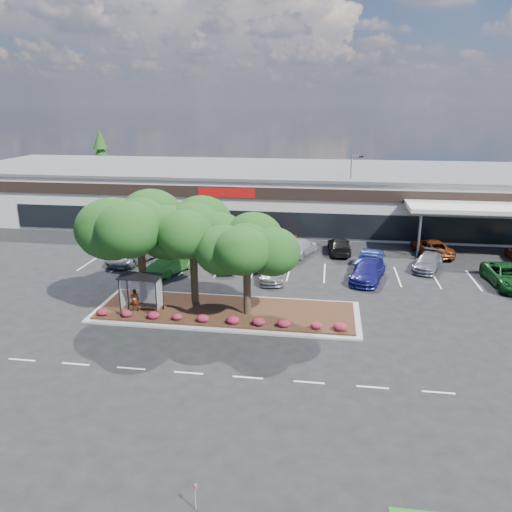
# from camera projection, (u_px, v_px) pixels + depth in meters

# --- Properties ---
(ground) EXTENTS (160.00, 160.00, 0.00)m
(ground) POSITION_uv_depth(u_px,v_px,m) (245.00, 342.00, 29.96)
(ground) COLOR black
(ground) RESTS_ON ground
(retail_store) EXTENTS (80.40, 25.20, 6.25)m
(retail_store) POSITION_uv_depth(u_px,v_px,m) (292.00, 193.00, 61.09)
(retail_store) COLOR beige
(retail_store) RESTS_ON ground
(landscape_island) EXTENTS (18.00, 6.00, 0.26)m
(landscape_island) POSITION_uv_depth(u_px,v_px,m) (226.00, 312.00, 33.99)
(landscape_island) COLOR gray
(landscape_island) RESTS_ON ground
(lane_markings) EXTENTS (33.12, 20.06, 0.01)m
(lane_markings) POSITION_uv_depth(u_px,v_px,m) (265.00, 283.00, 39.84)
(lane_markings) COLOR silver
(lane_markings) RESTS_ON ground
(shrub_row) EXTENTS (17.00, 0.80, 0.50)m
(shrub_row) POSITION_uv_depth(u_px,v_px,m) (220.00, 319.00, 31.89)
(shrub_row) COLOR maroon
(shrub_row) RESTS_ON landscape_island
(bus_shelter) EXTENTS (2.75, 1.55, 2.59)m
(bus_shelter) POSITION_uv_depth(u_px,v_px,m) (141.00, 283.00, 33.12)
(bus_shelter) COLOR black
(bus_shelter) RESTS_ON landscape_island
(island_tree_west) EXTENTS (7.20, 7.20, 7.89)m
(island_tree_west) POSITION_uv_depth(u_px,v_px,m) (141.00, 249.00, 34.10)
(island_tree_west) COLOR #17370E
(island_tree_west) RESTS_ON landscape_island
(island_tree_mid) EXTENTS (6.60, 6.60, 7.32)m
(island_tree_mid) POSITION_uv_depth(u_px,v_px,m) (193.00, 252.00, 34.36)
(island_tree_mid) COLOR #17370E
(island_tree_mid) RESTS_ON landscape_island
(island_tree_east) EXTENTS (5.80, 5.80, 6.50)m
(island_tree_east) POSITION_uv_depth(u_px,v_px,m) (247.00, 267.00, 32.50)
(island_tree_east) COLOR #17370E
(island_tree_east) RESTS_ON landscape_island
(conifer_north_west) EXTENTS (4.40, 4.40, 10.00)m
(conifer_north_west) POSITION_uv_depth(u_px,v_px,m) (102.00, 163.00, 76.18)
(conifer_north_west) COLOR #17370E
(conifer_north_west) RESTS_ON ground
(person_waiting) EXTENTS (0.68, 0.58, 1.58)m
(person_waiting) POSITION_uv_depth(u_px,v_px,m) (135.00, 300.00, 33.50)
(person_waiting) COLOR #594C47
(person_waiting) RESTS_ON landscape_island
(light_pole) EXTENTS (1.42, 0.72, 8.73)m
(light_pole) POSITION_uv_depth(u_px,v_px,m) (350.00, 201.00, 52.39)
(light_pole) COLOR gray
(light_pole) RESTS_ON ground
(survey_stake) EXTENTS (0.08, 0.14, 1.09)m
(survey_stake) POSITION_uv_depth(u_px,v_px,m) (196.00, 493.00, 17.41)
(survey_stake) COLOR tan
(survey_stake) RESTS_ON ground
(car_0) EXTENTS (4.09, 6.26, 1.60)m
(car_0) POSITION_uv_depth(u_px,v_px,m) (133.00, 254.00, 44.73)
(car_0) COLOR slate
(car_0) RESTS_ON ground
(car_1) EXTENTS (3.43, 5.22, 1.63)m
(car_1) POSITION_uv_depth(u_px,v_px,m) (171.00, 264.00, 41.89)
(car_1) COLOR #1C5319
(car_1) RESTS_ON ground
(car_2) EXTENTS (2.24, 4.48, 1.41)m
(car_2) POSITION_uv_depth(u_px,v_px,m) (225.00, 261.00, 42.87)
(car_2) COLOR white
(car_2) RESTS_ON ground
(car_3) EXTENTS (2.50, 5.16, 1.45)m
(car_3) POSITION_uv_depth(u_px,v_px,m) (250.00, 258.00, 43.83)
(car_3) COLOR #704406
(car_3) RESTS_ON ground
(car_4) EXTENTS (2.56, 4.81, 1.33)m
(car_4) POSITION_uv_depth(u_px,v_px,m) (270.00, 272.00, 40.32)
(car_4) COLOR slate
(car_4) RESTS_ON ground
(car_5) EXTENTS (2.79, 4.61, 1.43)m
(car_5) POSITION_uv_depth(u_px,v_px,m) (369.00, 259.00, 43.35)
(car_5) COLOR navy
(car_5) RESTS_ON ground
(car_6) EXTENTS (3.50, 5.86, 1.59)m
(car_6) POSITION_uv_depth(u_px,v_px,m) (368.00, 271.00, 40.17)
(car_6) COLOR navy
(car_6) RESTS_ON ground
(car_7) EXTENTS (3.52, 5.14, 1.38)m
(car_7) POSITION_uv_depth(u_px,v_px,m) (428.00, 262.00, 42.75)
(car_7) COLOR slate
(car_7) RESTS_ON ground
(car_8) EXTENTS (3.04, 6.00, 1.63)m
(car_8) POSITION_uv_depth(u_px,v_px,m) (508.00, 276.00, 38.89)
(car_8) COLOR #114119
(car_8) RESTS_ON ground
(car_9) EXTENTS (2.50, 4.53, 1.41)m
(car_9) POSITION_uv_depth(u_px,v_px,m) (165.00, 240.00, 49.41)
(car_9) COLOR #1A4C1C
(car_9) RESTS_ON ground
(car_10) EXTENTS (2.68, 4.32, 1.34)m
(car_10) POSITION_uv_depth(u_px,v_px,m) (182.00, 233.00, 52.19)
(car_10) COLOR #144722
(car_10) RESTS_ON ground
(car_11) EXTENTS (3.48, 6.17, 1.63)m
(car_11) POSITION_uv_depth(u_px,v_px,m) (225.00, 239.00, 49.64)
(car_11) COLOR #9C2609
(car_11) RESTS_ON ground
(car_12) EXTENTS (2.39, 4.29, 1.34)m
(car_12) POSITION_uv_depth(u_px,v_px,m) (284.00, 240.00, 49.78)
(car_12) COLOR maroon
(car_12) RESTS_ON ground
(car_13) EXTENTS (3.94, 5.79, 1.56)m
(car_13) POSITION_uv_depth(u_px,v_px,m) (299.00, 247.00, 47.02)
(car_13) COLOR #A4A7B1
(car_13) RESTS_ON ground
(car_14) EXTENTS (2.28, 5.11, 1.46)m
(car_14) POSITION_uv_depth(u_px,v_px,m) (339.00, 246.00, 47.48)
(car_14) COLOR black
(car_14) RESTS_ON ground
(car_15) EXTENTS (3.63, 5.93, 1.53)m
(car_15) POSITION_uv_depth(u_px,v_px,m) (431.00, 247.00, 46.78)
(car_15) COLOR #662A0F
(car_15) RESTS_ON ground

